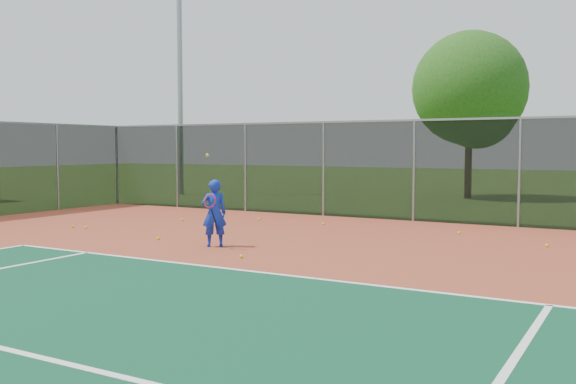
{
  "coord_description": "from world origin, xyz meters",
  "views": [
    {
      "loc": [
        3.18,
        -6.4,
        2.22
      ],
      "look_at": [
        -3.32,
        5.0,
        1.3
      ],
      "focal_mm": 40.0,
      "sensor_mm": 36.0,
      "label": 1
    }
  ],
  "objects": [
    {
      "name": "practice_ball_0",
      "position": [
        -10.54,
        5.8,
        0.06
      ],
      "size": [
        0.07,
        0.07,
        0.07
      ],
      "primitive_type": "sphere",
      "color": "yellow",
      "rests_on": "court_apron"
    },
    {
      "name": "practice_ball_1",
      "position": [
        -3.87,
        4.09,
        0.06
      ],
      "size": [
        0.07,
        0.07,
        0.07
      ],
      "primitive_type": "sphere",
      "color": "yellow",
      "rests_on": "court_apron"
    },
    {
      "name": "ground",
      "position": [
        0.0,
        0.0,
        0.0
      ],
      "size": [
        120.0,
        120.0,
        0.0
      ],
      "primitive_type": "plane",
      "color": "#3A611B",
      "rests_on": "ground"
    },
    {
      "name": "court_apron",
      "position": [
        0.0,
        2.0,
        0.01
      ],
      "size": [
        30.0,
        20.0,
        0.02
      ],
      "primitive_type": "cube",
      "color": "#9C4027",
      "rests_on": "ground"
    },
    {
      "name": "fence_back",
      "position": [
        0.0,
        12.0,
        1.56
      ],
      "size": [
        30.0,
        0.06,
        3.03
      ],
      "color": "black",
      "rests_on": "court_apron"
    },
    {
      "name": "tree_back_left",
      "position": [
        -3.7,
        21.6,
        4.53
      ],
      "size": [
        4.91,
        4.91,
        7.21
      ],
      "color": "#3D2216",
      "rests_on": "ground"
    },
    {
      "name": "tennis_player",
      "position": [
        -5.22,
        5.03,
        0.77
      ],
      "size": [
        0.64,
        0.73,
        2.06
      ],
      "color": "#132DB4",
      "rests_on": "court_apron"
    },
    {
      "name": "practice_ball_3",
      "position": [
        -4.88,
        9.76,
        0.06
      ],
      "size": [
        0.07,
        0.07,
        0.07
      ],
      "primitive_type": "sphere",
      "color": "yellow",
      "rests_on": "court_apron"
    },
    {
      "name": "floodlight_nw",
      "position": [
        -16.02,
        17.17,
        6.74
      ],
      "size": [
        0.9,
        0.4,
        11.94
      ],
      "color": "gray",
      "rests_on": "ground"
    },
    {
      "name": "practice_ball_2",
      "position": [
        -6.99,
        5.21,
        0.06
      ],
      "size": [
        0.07,
        0.07,
        0.07
      ],
      "primitive_type": "sphere",
      "color": "yellow",
      "rests_on": "court_apron"
    },
    {
      "name": "practice_ball_4",
      "position": [
        -9.0,
        8.58,
        0.06
      ],
      "size": [
        0.07,
        0.07,
        0.07
      ],
      "primitive_type": "sphere",
      "color": "yellow",
      "rests_on": "court_apron"
    },
    {
      "name": "practice_ball_8",
      "position": [
        1.2,
        8.62,
        0.06
      ],
      "size": [
        0.07,
        0.07,
        0.07
      ],
      "primitive_type": "sphere",
      "color": "yellow",
      "rests_on": "court_apron"
    },
    {
      "name": "practice_ball_5",
      "position": [
        -7.1,
        9.88,
        0.06
      ],
      "size": [
        0.07,
        0.07,
        0.07
      ],
      "primitive_type": "sphere",
      "color": "yellow",
      "rests_on": "court_apron"
    },
    {
      "name": "practice_ball_7",
      "position": [
        -10.14,
        5.88,
        0.06
      ],
      "size": [
        0.07,
        0.07,
        0.07
      ],
      "primitive_type": "sphere",
      "color": "yellow",
      "rests_on": "court_apron"
    },
    {
      "name": "practice_ball_6",
      "position": [
        -1.04,
        9.76,
        0.06
      ],
      "size": [
        0.07,
        0.07,
        0.07
      ],
      "primitive_type": "sphere",
      "color": "yellow",
      "rests_on": "court_apron"
    }
  ]
}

